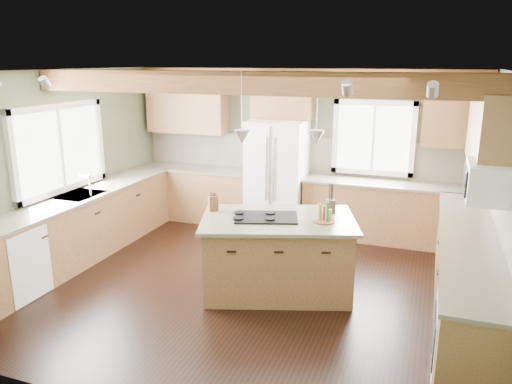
% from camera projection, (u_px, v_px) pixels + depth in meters
% --- Properties ---
extents(floor, '(5.60, 5.60, 0.00)m').
position_uv_depth(floor, '(248.00, 284.00, 6.25)').
color(floor, black).
rests_on(floor, ground).
extents(ceiling, '(5.60, 5.60, 0.00)m').
position_uv_depth(ceiling, '(247.00, 71.00, 5.59)').
color(ceiling, silver).
rests_on(ceiling, wall_back).
extents(wall_back, '(5.60, 0.00, 5.60)m').
position_uv_depth(wall_back, '(302.00, 149.00, 8.19)').
color(wall_back, '#4A523A').
rests_on(wall_back, ground).
extents(wall_left, '(0.00, 5.00, 5.00)m').
position_uv_depth(wall_left, '(57.00, 167.00, 6.84)').
color(wall_left, '#4A523A').
rests_on(wall_left, ground).
extents(wall_right, '(0.00, 5.00, 5.00)m').
position_uv_depth(wall_right, '(508.00, 206.00, 5.00)').
color(wall_right, '#4A523A').
rests_on(wall_right, ground).
extents(ceiling_beam, '(5.55, 0.26, 0.26)m').
position_uv_depth(ceiling_beam, '(246.00, 83.00, 5.59)').
color(ceiling_beam, '#4D2C16').
rests_on(ceiling_beam, ceiling).
extents(soffit_trim, '(5.55, 0.20, 0.10)m').
position_uv_depth(soffit_trim, '(302.00, 72.00, 7.78)').
color(soffit_trim, '#4D2C16').
rests_on(soffit_trim, ceiling).
extents(backsplash_back, '(5.58, 0.03, 0.58)m').
position_uv_depth(backsplash_back, '(301.00, 155.00, 8.20)').
color(backsplash_back, brown).
rests_on(backsplash_back, wall_back).
extents(backsplash_right, '(0.03, 3.70, 0.58)m').
position_uv_depth(backsplash_right, '(505.00, 213.00, 5.07)').
color(backsplash_right, brown).
rests_on(backsplash_right, wall_right).
extents(base_cab_back_left, '(2.02, 0.60, 0.88)m').
position_uv_depth(base_cab_back_left, '(197.00, 194.00, 8.73)').
color(base_cab_back_left, brown).
rests_on(base_cab_back_left, floor).
extents(counter_back_left, '(2.06, 0.64, 0.04)m').
position_uv_depth(counter_back_left, '(196.00, 169.00, 8.61)').
color(counter_back_left, '#484235').
rests_on(counter_back_left, base_cab_back_left).
extents(base_cab_back_right, '(2.62, 0.60, 0.88)m').
position_uv_depth(base_cab_back_right, '(389.00, 213.00, 7.65)').
color(base_cab_back_right, brown).
rests_on(base_cab_back_right, floor).
extents(counter_back_right, '(2.66, 0.64, 0.04)m').
position_uv_depth(counter_back_right, '(392.00, 184.00, 7.53)').
color(counter_back_right, '#484235').
rests_on(counter_back_right, base_cab_back_right).
extents(base_cab_left, '(0.60, 3.70, 0.88)m').
position_uv_depth(base_cab_left, '(83.00, 227.00, 7.01)').
color(base_cab_left, brown).
rests_on(base_cab_left, floor).
extents(counter_left, '(0.64, 3.74, 0.04)m').
position_uv_depth(counter_left, '(80.00, 196.00, 6.89)').
color(counter_left, '#484235').
rests_on(counter_left, base_cab_left).
extents(base_cab_right, '(0.60, 3.70, 0.88)m').
position_uv_depth(base_cab_right, '(467.00, 279.00, 5.37)').
color(base_cab_right, brown).
rests_on(base_cab_right, floor).
extents(counter_right, '(0.64, 3.74, 0.04)m').
position_uv_depth(counter_right, '(471.00, 239.00, 5.25)').
color(counter_right, '#484235').
rests_on(counter_right, base_cab_right).
extents(upper_cab_back_left, '(1.40, 0.35, 0.90)m').
position_uv_depth(upper_cab_back_left, '(187.00, 106.00, 8.52)').
color(upper_cab_back_left, brown).
rests_on(upper_cab_back_left, wall_back).
extents(upper_cab_over_fridge, '(0.96, 0.35, 0.70)m').
position_uv_depth(upper_cab_over_fridge, '(282.00, 97.00, 7.91)').
color(upper_cab_over_fridge, brown).
rests_on(upper_cab_over_fridge, wall_back).
extents(upper_cab_right, '(0.35, 2.20, 0.90)m').
position_uv_depth(upper_cab_right, '(489.00, 129.00, 5.71)').
color(upper_cab_right, brown).
rests_on(upper_cab_right, wall_right).
extents(upper_cab_back_corner, '(0.90, 0.35, 0.90)m').
position_uv_depth(upper_cab_back_corner, '(456.00, 116.00, 7.11)').
color(upper_cab_back_corner, brown).
rests_on(upper_cab_back_corner, wall_back).
extents(window_left, '(0.04, 1.60, 1.05)m').
position_uv_depth(window_left, '(59.00, 148.00, 6.81)').
color(window_left, white).
rests_on(window_left, wall_left).
extents(window_back, '(1.10, 0.04, 1.00)m').
position_uv_depth(window_back, '(374.00, 138.00, 7.73)').
color(window_back, white).
rests_on(window_back, wall_back).
extents(sink, '(0.50, 0.65, 0.03)m').
position_uv_depth(sink, '(80.00, 196.00, 6.89)').
color(sink, '#262628').
rests_on(sink, counter_left).
extents(faucet, '(0.02, 0.02, 0.28)m').
position_uv_depth(faucet, '(90.00, 187.00, 6.79)').
color(faucet, '#B2B2B7').
rests_on(faucet, sink).
extents(dishwasher, '(0.60, 0.60, 0.84)m').
position_uv_depth(dishwasher, '(11.00, 262.00, 5.82)').
color(dishwasher, white).
rests_on(dishwasher, floor).
extents(oven, '(0.60, 0.72, 0.84)m').
position_uv_depth(oven, '(472.00, 342.00, 4.19)').
color(oven, white).
rests_on(oven, floor).
extents(microwave, '(0.40, 0.70, 0.38)m').
position_uv_depth(microwave, '(488.00, 181.00, 4.96)').
color(microwave, white).
rests_on(microwave, wall_right).
extents(pendant_left, '(0.18, 0.18, 0.16)m').
position_uv_depth(pendant_left, '(242.00, 137.00, 5.62)').
color(pendant_left, '#B2B2B7').
rests_on(pendant_left, ceiling).
extents(pendant_right, '(0.18, 0.18, 0.16)m').
position_uv_depth(pendant_right, '(316.00, 137.00, 5.60)').
color(pendant_right, '#B2B2B7').
rests_on(pendant_right, ceiling).
extents(refrigerator, '(0.90, 0.74, 1.80)m').
position_uv_depth(refrigerator, '(277.00, 176.00, 8.05)').
color(refrigerator, white).
rests_on(refrigerator, floor).
extents(island, '(1.92, 1.50, 0.88)m').
position_uv_depth(island, '(278.00, 256.00, 5.98)').
color(island, brown).
rests_on(island, floor).
extents(island_top, '(2.06, 1.64, 0.04)m').
position_uv_depth(island_top, '(278.00, 220.00, 5.86)').
color(island_top, '#484235').
rests_on(island_top, island).
extents(cooktop, '(0.84, 0.69, 0.02)m').
position_uv_depth(cooktop, '(266.00, 217.00, 5.86)').
color(cooktop, black).
rests_on(cooktop, island_top).
extents(knife_block, '(0.14, 0.14, 0.19)m').
position_uv_depth(knife_block, '(213.00, 203.00, 6.13)').
color(knife_block, brown).
rests_on(knife_block, island_top).
extents(utensil_crock, '(0.13, 0.13, 0.16)m').
position_uv_depth(utensil_crock, '(331.00, 206.00, 6.06)').
color(utensil_crock, '#403633').
rests_on(utensil_crock, island_top).
extents(bottle_tray, '(0.31, 0.31, 0.23)m').
position_uv_depth(bottle_tray, '(324.00, 212.00, 5.70)').
color(bottle_tray, '#592F1A').
rests_on(bottle_tray, island_top).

